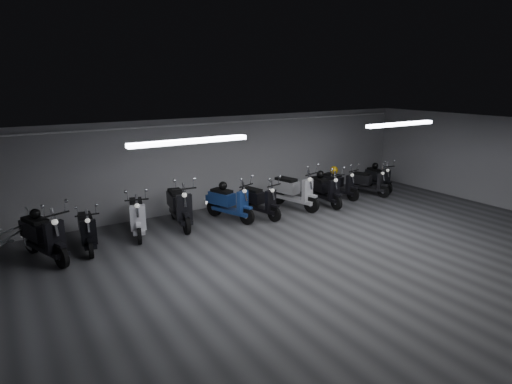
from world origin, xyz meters
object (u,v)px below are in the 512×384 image
scooter_0 (43,229)px  scooter_8 (339,180)px  helmet_0 (320,174)px  scooter_4 (230,197)px  scooter_5 (259,195)px  scooter_7 (325,185)px  scooter_3 (179,200)px  helmet_4 (375,166)px  scooter_1 (87,224)px  scooter_6 (294,185)px  helmet_3 (223,186)px  scooter_2 (137,210)px  bicycle (6,232)px  helmet_2 (35,214)px  scooter_9 (369,178)px  helmet_1 (334,170)px  scooter_10 (379,174)px

scooter_0 → scooter_8: (9.01, 0.36, -0.11)m
scooter_0 → helmet_0: scooter_0 is taller
scooter_0 → scooter_4: size_ratio=1.07×
scooter_4 → scooter_5: (0.85, -0.21, -0.04)m
scooter_5 → scooter_7: 2.42m
scooter_3 → helmet_4: (7.62, 0.10, 0.10)m
scooter_1 → helmet_4: scooter_1 is taller
scooter_6 → helmet_3: size_ratio=8.20×
scooter_2 → scooter_3: scooter_3 is taller
scooter_2 → bicycle: scooter_2 is taller
helmet_2 → helmet_4: 11.10m
scooter_5 → scooter_8: 3.40m
scooter_0 → scooter_4: scooter_0 is taller
scooter_1 → helmet_4: size_ratio=7.36×
scooter_7 → scooter_9: (2.06, 0.09, -0.06)m
scooter_4 → scooter_8: size_ratio=1.09×
scooter_0 → helmet_1: scooter_0 is taller
scooter_3 → scooter_5: bearing=-3.9°
scooter_9 → scooter_10: bearing=-0.2°
scooter_10 → helmet_0: 2.93m
scooter_8 → helmet_1: size_ratio=6.18×
scooter_0 → helmet_0: bearing=-18.6°
scooter_1 → scooter_7: (7.12, -0.17, 0.04)m
scooter_0 → bicycle: (-0.70, 0.48, -0.09)m
scooter_7 → helmet_1: bearing=36.5°
scooter_2 → helmet_3: scooter_2 is taller
scooter_10 → helmet_4: scooter_10 is taller
scooter_5 → helmet_4: (5.37, 0.58, 0.20)m
scooter_4 → helmet_0: 3.29m
scooter_5 → scooter_2: bearing=159.8°
scooter_3 → helmet_4: size_ratio=8.80×
helmet_2 → helmet_4: (11.09, 0.36, -0.18)m
scooter_3 → scooter_9: size_ratio=1.23×
scooter_7 → scooter_3: bearing=176.6°
scooter_0 → helmet_2: bearing=90.0°
bicycle → helmet_4: (11.69, 0.14, 0.21)m
scooter_0 → helmet_4: (10.99, 0.62, 0.11)m
scooter_4 → scooter_1: bearing=161.3°
scooter_4 → helmet_3: 0.38m
bicycle → helmet_4: bicycle is taller
scooter_8 → scooter_9: size_ratio=1.04×
scooter_1 → scooter_9: size_ratio=1.03×
helmet_0 → scooter_7: bearing=-93.2°
helmet_2 → scooter_3: bearing=4.4°
scooter_5 → scooter_7: (2.42, -0.06, 0.02)m
scooter_2 → scooter_4: 2.59m
scooter_7 → scooter_4: bearing=178.4°
helmet_1 → helmet_0: bearing=-158.6°
scooter_2 → scooter_9: size_ratio=1.13×
scooter_0 → scooter_8: scooter_0 is taller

